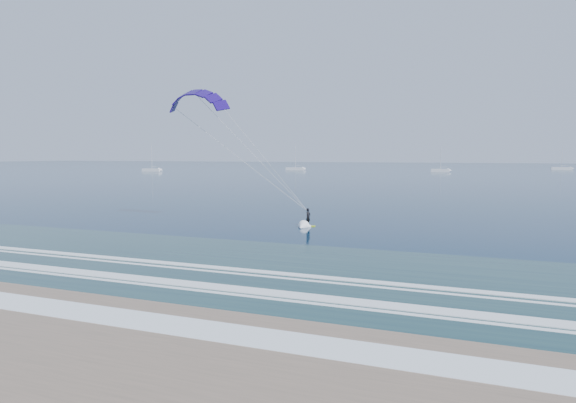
% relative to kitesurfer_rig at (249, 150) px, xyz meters
% --- Properties ---
extents(ground, '(900.00, 900.00, 0.00)m').
position_rel_kitesurfer_rig_xyz_m(ground, '(2.53, -26.97, -7.31)').
color(ground, '#07273D').
rests_on(ground, ground).
extents(kitesurfer_rig, '(15.17, 5.57, 14.13)m').
position_rel_kitesurfer_rig_xyz_m(kitesurfer_rig, '(0.00, 0.00, 0.00)').
color(kitesurfer_rig, '#A9CC18').
rests_on(kitesurfer_rig, ground).
extents(sailboat_0, '(8.45, 2.40, 11.53)m').
position_rel_kitesurfer_rig_xyz_m(sailboat_0, '(-109.00, 131.97, -6.63)').
color(sailboat_0, silver).
rests_on(sailboat_0, ground).
extents(sailboat_1, '(8.56, 2.40, 11.78)m').
position_rel_kitesurfer_rig_xyz_m(sailboat_1, '(-60.50, 171.24, -6.63)').
color(sailboat_1, silver).
rests_on(sailboat_1, ground).
extents(sailboat_2, '(7.15, 2.40, 10.13)m').
position_rel_kitesurfer_rig_xyz_m(sailboat_2, '(2.24, 171.03, -6.64)').
color(sailboat_2, silver).
rests_on(sailboat_2, ground).
extents(sailboat_3, '(8.61, 2.40, 11.73)m').
position_rel_kitesurfer_rig_xyz_m(sailboat_3, '(51.34, 222.23, -6.63)').
color(sailboat_3, silver).
rests_on(sailboat_3, ground).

